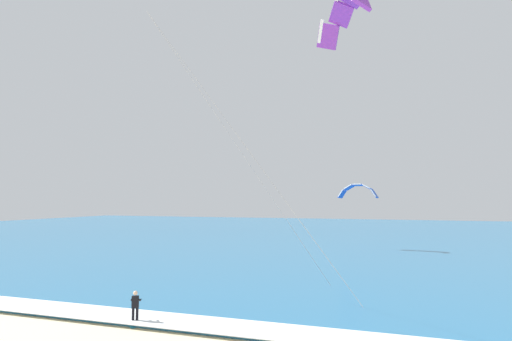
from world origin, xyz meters
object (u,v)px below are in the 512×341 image
(surfboard, at_px, (135,324))
(kite_primary, at_px, (346,9))
(kitesurfer, at_px, (135,306))
(kite_distant, at_px, (358,189))

(surfboard, bearing_deg, kite_primary, 26.59)
(surfboard, bearing_deg, kitesurfer, 115.08)
(kitesurfer, distance_m, kite_primary, 19.42)
(kitesurfer, relative_size, kite_primary, 0.10)
(kitesurfer, height_order, kite_primary, kite_primary)
(surfboard, xyz_separation_m, kite_distant, (6.62, 36.76, 7.45))
(kitesurfer, xyz_separation_m, kite_primary, (9.96, 4.97, 15.92))
(kite_primary, height_order, kite_distant, kite_primary)
(surfboard, distance_m, kitesurfer, 0.91)
(kite_distant, bearing_deg, kite_primary, -84.00)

